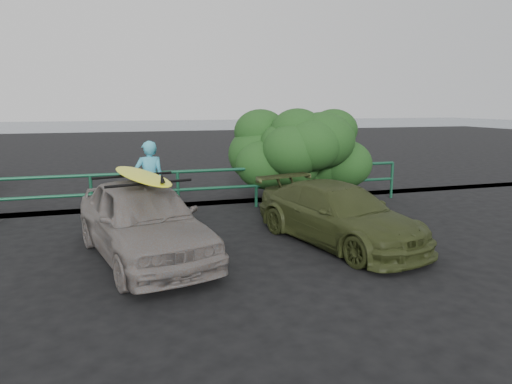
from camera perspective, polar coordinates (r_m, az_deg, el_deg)
ground at (r=6.58m, az=-12.77°, el=-12.77°), size 80.00×80.00×0.00m
ocean at (r=66.08m, az=-16.70°, el=8.20°), size 200.00×200.00×0.00m
guardrail at (r=11.23m, az=-14.78°, el=-0.19°), size 14.00×0.08×1.04m
shrub_right at (r=12.79m, az=8.00°, el=4.21°), size 3.20×2.40×2.29m
sedan at (r=8.02m, az=-13.95°, el=-3.37°), size 2.50×4.24×1.35m
olive_vehicle at (r=8.80m, az=10.25°, el=-2.74°), size 2.51×4.15×1.12m
man at (r=10.68m, az=-13.13°, el=1.43°), size 0.69×0.48×1.81m
roof_rack at (r=7.88m, az=-14.18°, el=1.57°), size 1.60×1.29×0.05m
surfboard at (r=7.87m, az=-14.20°, el=2.02°), size 1.15×2.66×0.08m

